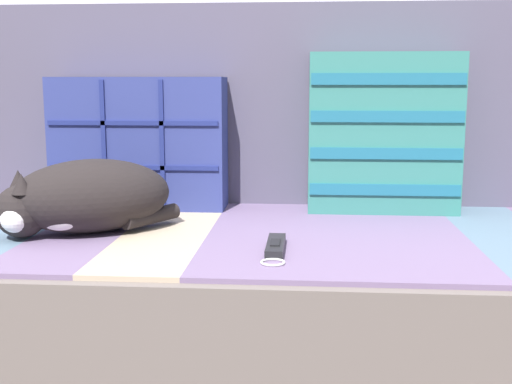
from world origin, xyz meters
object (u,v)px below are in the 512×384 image
at_px(couch, 253,307).
at_px(game_remote_far, 275,247).
at_px(throw_pillow_striped, 383,133).
at_px(sleeping_cat, 83,198).
at_px(throw_pillow_quilted, 139,143).

distance_m(couch, game_remote_far, 0.31).
xyz_separation_m(couch, throw_pillow_striped, (0.33, 0.24, 0.41)).
bearing_deg(game_remote_far, throw_pillow_striped, 59.42).
xyz_separation_m(throw_pillow_striped, sleeping_cat, (-0.72, -0.32, -0.13)).
bearing_deg(sleeping_cat, throw_pillow_quilted, 80.78).
relative_size(couch, throw_pillow_striped, 4.44).
bearing_deg(couch, throw_pillow_striped, 35.41).
bearing_deg(game_remote_far, throw_pillow_quilted, 131.40).
height_order(throw_pillow_striped, sleeping_cat, throw_pillow_striped).
relative_size(throw_pillow_striped, sleeping_cat, 1.00).
bearing_deg(throw_pillow_striped, couch, -144.59).
distance_m(couch, sleeping_cat, 0.48).
height_order(couch, game_remote_far, game_remote_far).
distance_m(sleeping_cat, game_remote_far, 0.48).
relative_size(throw_pillow_striped, game_remote_far, 2.06).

